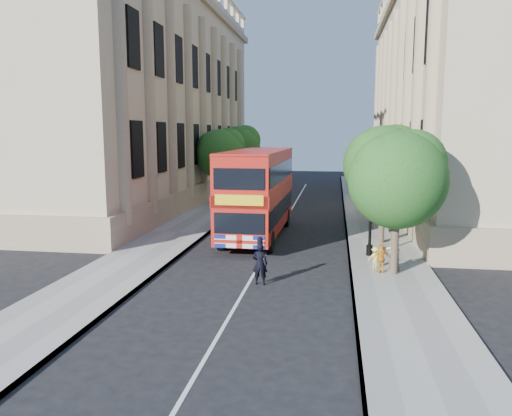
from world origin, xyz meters
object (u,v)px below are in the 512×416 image
at_px(police_constable, 260,264).
at_px(double_decker_bus, 258,190).
at_px(woman_pedestrian, 391,249).
at_px(lamp_post, 371,206).
at_px(box_van, 252,204).

bearing_deg(police_constable, double_decker_bus, -82.12).
relative_size(police_constable, woman_pedestrian, 0.89).
height_order(lamp_post, police_constable, lamp_post).
height_order(lamp_post, double_decker_bus, lamp_post).
bearing_deg(box_van, police_constable, -74.66).
bearing_deg(double_decker_bus, police_constable, -79.78).
xyz_separation_m(box_van, woman_pedestrian, (7.52, -9.41, -0.41)).
bearing_deg(lamp_post, woman_pedestrian, -74.65).
bearing_deg(lamp_post, police_constable, -132.24).
bearing_deg(double_decker_bus, woman_pedestrian, -43.68).
xyz_separation_m(double_decker_bus, woman_pedestrian, (6.72, -6.64, -1.63)).
bearing_deg(police_constable, woman_pedestrian, -156.68).
height_order(double_decker_bus, box_van, double_decker_bus).
height_order(box_van, police_constable, box_van).
bearing_deg(woman_pedestrian, double_decker_bus, -79.39).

